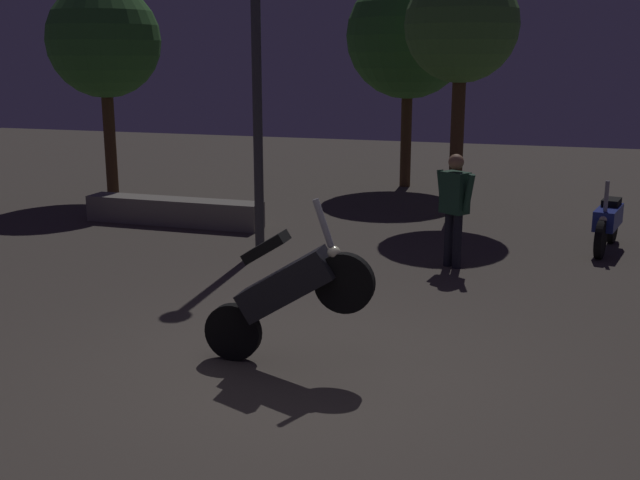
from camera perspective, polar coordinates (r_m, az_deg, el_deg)
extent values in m
plane|color=#4C443D|center=(7.23, -1.90, -9.84)|extent=(40.00, 40.00, 0.00)
cylinder|color=black|center=(7.48, -6.46, -6.80)|extent=(0.56, 0.12, 0.56)
cylinder|color=black|center=(6.97, 1.83, -3.21)|extent=(0.56, 0.12, 0.56)
cube|color=black|center=(7.13, -2.47, -3.33)|extent=(0.97, 0.33, 0.76)
cube|color=black|center=(7.11, -4.03, -0.53)|extent=(0.43, 0.25, 0.32)
cylinder|color=gray|center=(6.88, 0.24, 1.28)|extent=(0.21, 0.07, 0.44)
sphere|color=#F2EABF|center=(6.92, 1.04, -0.93)|extent=(0.12, 0.12, 0.12)
cylinder|color=black|center=(12.90, 20.91, 1.03)|extent=(0.21, 0.57, 0.56)
cylinder|color=black|center=(11.84, 20.12, 0.04)|extent=(0.21, 0.57, 0.56)
cube|color=navy|center=(12.32, 20.62, 1.60)|extent=(0.48, 0.99, 0.30)
cube|color=black|center=(12.48, 20.83, 2.66)|extent=(0.32, 0.48, 0.10)
cylinder|color=gray|center=(11.91, 20.51, 3.06)|extent=(0.07, 0.07, 0.45)
sphere|color=#F2EABF|center=(11.88, 20.30, 1.45)|extent=(0.12, 0.12, 0.12)
cylinder|color=black|center=(10.84, 9.53, 0.07)|extent=(0.12, 0.12, 0.77)
cylinder|color=black|center=(10.74, 10.17, -0.09)|extent=(0.12, 0.12, 0.77)
cube|color=#1E3F2D|center=(10.66, 9.99, 3.49)|extent=(0.43, 0.40, 0.57)
sphere|color=#9E7251|center=(10.59, 10.08, 5.74)|extent=(0.21, 0.21, 0.21)
cylinder|color=#1E3F2D|center=(10.81, 9.03, 3.82)|extent=(0.20, 0.17, 0.52)
cylinder|color=#1E3F2D|center=(10.50, 10.99, 3.46)|extent=(0.20, 0.17, 0.52)
cylinder|color=#38383D|center=(11.30, -4.67, 9.35)|extent=(0.14, 0.14, 4.11)
cylinder|color=#4C331E|center=(16.54, -15.34, 7.19)|extent=(0.24, 0.24, 2.38)
sphere|color=#336B2D|center=(16.46, -15.78, 14.07)|extent=(2.27, 2.27, 2.27)
cylinder|color=#4C331E|center=(14.12, 10.12, 7.12)|extent=(0.24, 0.24, 2.70)
sphere|color=#477A38|center=(14.05, 10.48, 15.45)|extent=(2.00, 2.00, 2.00)
cylinder|color=#4C331E|center=(17.39, 6.41, 7.83)|extent=(0.24, 0.24, 2.35)
sphere|color=#336B2D|center=(17.31, 6.60, 14.84)|extent=(2.71, 2.71, 2.71)
cube|color=gray|center=(13.66, -10.79, 2.10)|extent=(3.23, 0.50, 0.45)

